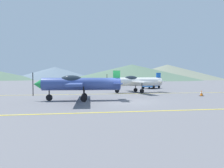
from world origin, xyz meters
TOP-DOWN VIEW (x-y plane):
  - ground_plane at (0.00, 0.00)m, footprint 400.00×400.00m
  - apron_line_near at (0.00, -4.69)m, footprint 80.00×0.16m
  - apron_line_far at (0.00, 7.34)m, footprint 80.00×0.16m
  - airplane_near at (-3.82, 1.37)m, footprint 7.28×8.38m
  - airplane_mid at (3.20, 8.92)m, footprint 7.32×8.40m
  - car_sedan at (8.41, 17.34)m, footprint 4.14×4.45m
  - traffic_cone_front at (8.72, 3.38)m, footprint 0.36×0.36m
  - hill_centerleft at (-21.97, 143.81)m, footprint 66.31×66.31m
  - hill_centerright at (30.33, 113.33)m, footprint 86.63×86.63m
  - hill_right at (65.37, 136.07)m, footprint 84.33×84.33m

SIDE VIEW (x-z plane):
  - ground_plane at x=0.00m, z-range 0.00..0.00m
  - apron_line_near at x=0.00m, z-range 0.00..0.01m
  - apron_line_far at x=0.00m, z-range 0.00..0.01m
  - traffic_cone_front at x=8.72m, z-range -0.01..0.58m
  - car_sedan at x=8.41m, z-range 0.03..1.65m
  - airplane_near at x=-3.82m, z-range 0.16..2.67m
  - airplane_mid at x=3.20m, z-range 0.16..2.67m
  - hill_centerleft at x=-21.97m, z-range 0.00..9.60m
  - hill_centerright at x=30.33m, z-range 0.00..10.16m
  - hill_right at x=65.37m, z-range 0.00..11.78m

